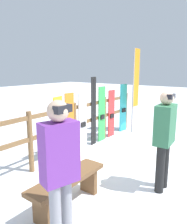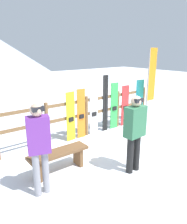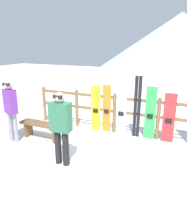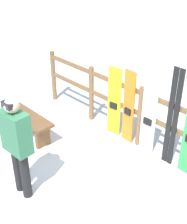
# 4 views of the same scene
# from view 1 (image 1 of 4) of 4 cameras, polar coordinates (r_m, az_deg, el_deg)

# --- Properties ---
(ground_plane) EXTENTS (40.00, 40.00, 0.00)m
(ground_plane) POSITION_cam_1_polar(r_m,az_deg,el_deg) (4.50, 12.96, -14.88)
(ground_plane) COLOR white
(fence) EXTENTS (5.19, 0.10, 1.19)m
(fence) POSITION_cam_1_polar(r_m,az_deg,el_deg) (5.15, -4.99, -2.92)
(fence) COLOR brown
(fence) RESTS_ON ground
(bench) EXTENTS (1.28, 0.36, 0.47)m
(bench) POSITION_cam_1_polar(r_m,az_deg,el_deg) (3.29, -6.69, -18.29)
(bench) COLOR brown
(bench) RESTS_ON ground
(person_purple) EXTENTS (0.42, 0.31, 1.67)m
(person_purple) POSITION_cam_1_polar(r_m,az_deg,el_deg) (2.33, -8.80, -13.65)
(person_purple) COLOR gray
(person_purple) RESTS_ON ground
(person_plaid_green) EXTENTS (0.45, 0.27, 1.63)m
(person_plaid_green) POSITION_cam_1_polar(r_m,az_deg,el_deg) (3.64, 18.04, -5.59)
(person_plaid_green) COLOR black
(person_plaid_green) RESTS_ON ground
(snowboard_yellow) EXTENTS (0.29, 0.08, 1.39)m
(snowboard_yellow) POSITION_cam_1_polar(r_m,az_deg,el_deg) (4.70, -9.09, -4.52)
(snowboard_yellow) COLOR yellow
(snowboard_yellow) RESTS_ON ground
(snowboard_orange) EXTENTS (0.26, 0.07, 1.44)m
(snowboard_orange) POSITION_cam_1_polar(r_m,az_deg,el_deg) (4.94, -6.20, -3.39)
(snowboard_orange) COLOR orange
(snowboard_orange) RESTS_ON ground
(snowboard_white) EXTENTS (0.29, 0.06, 1.41)m
(snowboard_white) POSITION_cam_1_polar(r_m,az_deg,el_deg) (5.28, -2.87, -2.54)
(snowboard_white) COLOR white
(snowboard_white) RESTS_ON ground
(ski_pair_black) EXTENTS (0.20, 0.02, 1.76)m
(ski_pair_black) POSITION_cam_1_polar(r_m,az_deg,el_deg) (5.60, 0.03, 0.14)
(ski_pair_black) COLOR black
(ski_pair_black) RESTS_ON ground
(snowboard_green) EXTENTS (0.29, 0.06, 1.49)m
(snowboard_green) POSITION_cam_1_polar(r_m,az_deg,el_deg) (5.92, 2.18, -0.59)
(snowboard_green) COLOR green
(snowboard_green) RESTS_ON ground
(snowboard_red) EXTENTS (0.31, 0.06, 1.36)m
(snowboard_red) POSITION_cam_1_polar(r_m,az_deg,el_deg) (6.34, 4.69, -0.43)
(snowboard_red) COLOR red
(snowboard_red) RESTS_ON ground
(snowboard_cyan) EXTENTS (0.31, 0.09, 1.49)m
(snowboard_cyan) POSITION_cam_1_polar(r_m,az_deg,el_deg) (6.94, 7.77, 1.07)
(snowboard_cyan) COLOR #2DBFCC
(snowboard_cyan) RESTS_ON ground
(rental_flag) EXTENTS (0.40, 0.04, 2.55)m
(rental_flag) POSITION_cam_1_polar(r_m,az_deg,el_deg) (6.82, 10.84, 7.51)
(rental_flag) COLOR #99999E
(rental_flag) RESTS_ON ground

